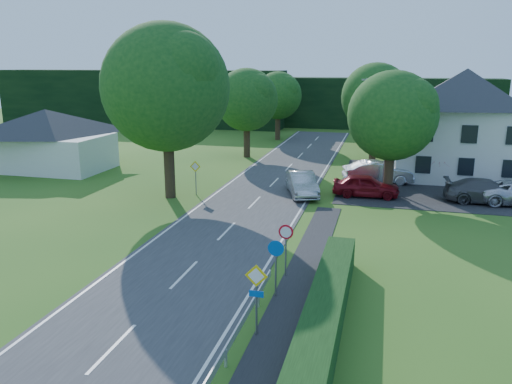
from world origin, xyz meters
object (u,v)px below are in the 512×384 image
(moving_car, at_px, (302,184))
(parked_car_red, at_px, (366,186))
(streetlight, at_px, (385,129))
(parked_car_silver_a, at_px, (378,172))
(parked_car_grey, at_px, (487,191))
(parasol, at_px, (438,172))
(motorcycle, at_px, (289,181))

(moving_car, distance_m, parked_car_red, 4.40)
(parked_car_red, bearing_deg, streetlight, -23.37)
(parked_car_red, bearing_deg, parked_car_silver_a, -10.94)
(parked_car_grey, distance_m, parasol, 5.33)
(moving_car, bearing_deg, motorcycle, 101.74)
(parasol, bearing_deg, parked_car_silver_a, -170.16)
(moving_car, relative_size, parked_car_grey, 0.91)
(streetlight, xyz_separation_m, parasol, (4.05, 2.39, -3.42))
(parked_car_red, height_order, parasol, parasol)
(parked_car_silver_a, relative_size, parasol, 2.34)
(parked_car_silver_a, height_order, parasol, parasol)
(streetlight, relative_size, parked_car_red, 1.78)
(parked_car_red, distance_m, parasol, 7.08)
(streetlight, height_order, parked_car_red, streetlight)
(motorcycle, distance_m, parked_car_red, 5.90)
(motorcycle, bearing_deg, parked_car_silver_a, 10.62)
(parked_car_red, bearing_deg, motorcycle, 73.20)
(motorcycle, bearing_deg, parked_car_red, -26.98)
(streetlight, bearing_deg, parked_car_red, -111.91)
(streetlight, relative_size, motorcycle, 4.83)
(moving_car, relative_size, parasol, 2.19)
(parked_car_silver_a, relative_size, parked_car_grey, 0.97)
(parked_car_red, xyz_separation_m, parked_car_grey, (7.78, 0.33, 0.01))
(streetlight, height_order, parked_car_silver_a, streetlight)
(streetlight, xyz_separation_m, parked_car_silver_a, (-0.33, 1.63, -3.56))
(streetlight, distance_m, parked_car_silver_a, 3.93)
(parked_car_grey, bearing_deg, parasol, 30.08)
(streetlight, distance_m, parked_car_red, 4.57)
(parked_car_grey, bearing_deg, motorcycle, 84.44)
(parked_car_silver_a, xyz_separation_m, parasol, (4.38, 0.76, 0.14))
(parked_car_silver_a, bearing_deg, moving_car, 119.39)
(streetlight, height_order, parasol, streetlight)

